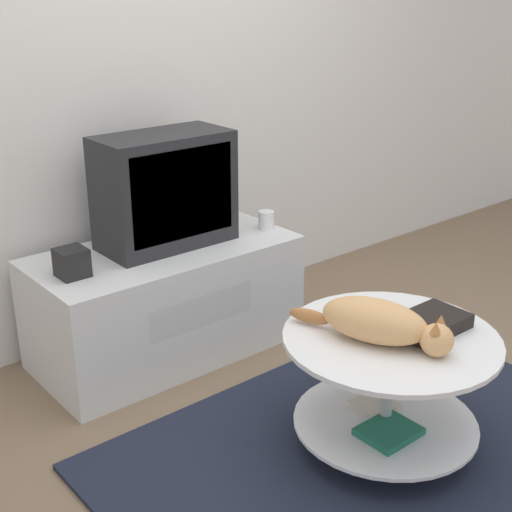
% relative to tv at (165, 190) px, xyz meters
% --- Properties ---
extents(ground_plane, '(12.00, 12.00, 0.00)m').
position_rel_tv_xyz_m(ground_plane, '(0.10, -1.16, -0.75)').
color(ground_plane, '#7F664C').
extents(wall_back, '(8.00, 0.05, 2.60)m').
position_rel_tv_xyz_m(wall_back, '(0.10, 0.34, 0.55)').
color(wall_back, silver).
rests_on(wall_back, ground_plane).
extents(rug, '(1.86, 1.33, 0.02)m').
position_rel_tv_xyz_m(rug, '(0.10, -1.16, -0.74)').
color(rug, '#1E2333').
rests_on(rug, ground_plane).
extents(tv_stand, '(1.17, 0.57, 0.51)m').
position_rel_tv_xyz_m(tv_stand, '(-0.04, -0.03, -0.50)').
color(tv_stand, silver).
rests_on(tv_stand, ground_plane).
extents(tv, '(0.58, 0.29, 0.49)m').
position_rel_tv_xyz_m(tv, '(0.00, 0.00, 0.00)').
color(tv, '#232326').
rests_on(tv, tv_stand).
extents(speaker, '(0.11, 0.11, 0.11)m').
position_rel_tv_xyz_m(speaker, '(-0.49, -0.07, -0.19)').
color(speaker, black).
rests_on(speaker, tv_stand).
extents(mug, '(0.07, 0.07, 0.09)m').
position_rel_tv_xyz_m(mug, '(0.47, -0.13, -0.20)').
color(mug, white).
rests_on(mug, tv_stand).
extents(coffee_table, '(0.75, 0.75, 0.44)m').
position_rel_tv_xyz_m(coffee_table, '(0.15, -1.16, -0.46)').
color(coffee_table, '#B2B2B7').
rests_on(coffee_table, rug).
extents(dvd_box, '(0.27, 0.18, 0.05)m').
position_rel_tv_xyz_m(dvd_box, '(0.29, -1.22, -0.26)').
color(dvd_box, black).
rests_on(dvd_box, coffee_table).
extents(cat, '(0.30, 0.56, 0.15)m').
position_rel_tv_xyz_m(cat, '(0.09, -1.16, -0.22)').
color(cat, tan).
rests_on(cat, coffee_table).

